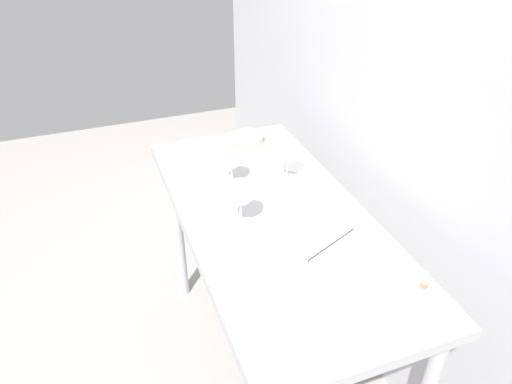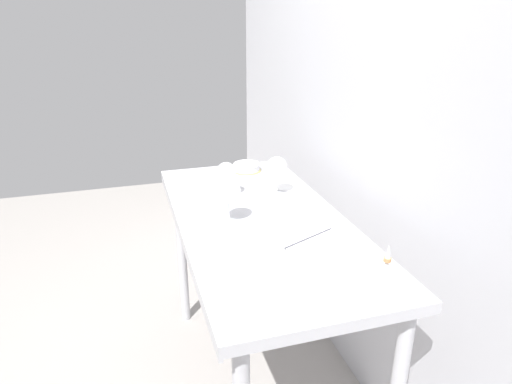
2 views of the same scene
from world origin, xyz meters
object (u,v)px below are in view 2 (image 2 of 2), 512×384
tasting_sheet_lower (274,183)px  open_notebook (309,239)px  wine_glass_near_left (226,173)px  tasting_bowl (247,167)px  decanter_funnel (386,271)px  wine_glass_near_center (228,192)px  tasting_sheet_upper (298,208)px  wine_glass_far_left (277,168)px

tasting_sheet_lower → open_notebook: bearing=27.9°
wine_glass_near_left → tasting_bowl: size_ratio=1.08×
tasting_sheet_lower → decanter_funnel: bearing=37.5°
wine_glass_near_center → open_notebook: (0.23, 0.24, -0.12)m
wine_glass_near_center → tasting_sheet_upper: wine_glass_near_center is taller
wine_glass_far_left → tasting_sheet_upper: wine_glass_far_left is taller
wine_glass_near_left → tasting_sheet_lower: wine_glass_near_left is taller
wine_glass_near_left → tasting_bowl: (-0.31, 0.18, -0.09)m
open_notebook → tasting_sheet_upper: open_notebook is taller
open_notebook → tasting_sheet_upper: 0.29m
open_notebook → tasting_sheet_upper: size_ratio=2.03×
tasting_sheet_lower → decanter_funnel: decanter_funnel is taller
open_notebook → tasting_sheet_lower: 0.60m
tasting_sheet_lower → tasting_bowl: 0.23m
tasting_bowl → decanter_funnel: size_ratio=1.14×
wine_glass_near_center → tasting_sheet_lower: (-0.37, 0.32, -0.13)m
wine_glass_near_center → open_notebook: wine_glass_near_center is taller
tasting_sheet_lower → wine_glass_far_left: bearing=19.5°
wine_glass_near_center → wine_glass_far_left: 0.35m
wine_glass_far_left → tasting_sheet_lower: wine_glass_far_left is taller
wine_glass_far_left → tasting_sheet_upper: bearing=12.4°
decanter_funnel → tasting_sheet_lower: bearing=-177.3°
open_notebook → decanter_funnel: size_ratio=3.42×
wine_glass_far_left → wine_glass_near_center: bearing=-51.0°
wine_glass_near_left → tasting_sheet_lower: size_ratio=0.73×
open_notebook → tasting_sheet_upper: (-0.28, 0.07, -0.00)m
tasting_bowl → decanter_funnel: (1.13, 0.12, 0.02)m
decanter_funnel → tasting_sheet_upper: bearing=-175.7°
wine_glass_far_left → open_notebook: size_ratio=0.41×
tasting_sheet_lower → tasting_bowl: bearing=-125.1°
tasting_sheet_upper → tasting_sheet_lower: same height
wine_glass_far_left → tasting_bowl: wine_glass_far_left is taller
wine_glass_far_left → decanter_funnel: size_ratio=1.39×
tasting_sheet_upper → wine_glass_near_center: bearing=-41.4°
open_notebook → tasting_bowl: bearing=157.2°
wine_glass_near_center → tasting_sheet_lower: 0.50m
wine_glass_near_center → tasting_sheet_upper: size_ratio=0.84×
wine_glass_near_left → tasting_sheet_upper: (0.22, 0.26, -0.11)m
tasting_sheet_upper → decanter_funnel: size_ratio=1.69×
wine_glass_near_center → tasting_sheet_upper: 0.34m
tasting_sheet_lower → decanter_funnel: (0.92, 0.04, 0.04)m
wine_glass_near_center → wine_glass_near_left: bearing=168.5°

